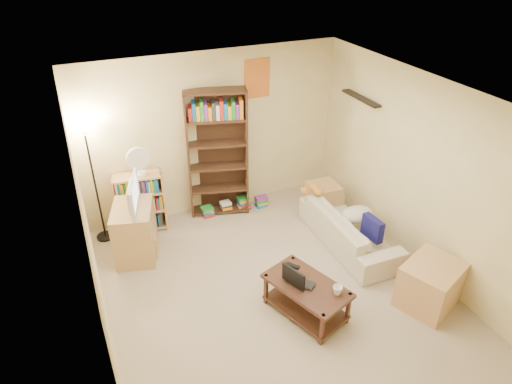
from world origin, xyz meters
TOP-DOWN VIEW (x-y plane):
  - room at (0.00, 0.01)m, footprint 4.50×4.54m
  - sofa at (1.39, 0.49)m, footprint 1.80×0.77m
  - navy_pillow at (1.46, 0.10)m, footprint 0.13×0.35m
  - cream_blanket at (1.52, 0.53)m, footprint 0.48×0.34m
  - tabby_cat at (1.17, 1.18)m, footprint 0.41×0.15m
  - coffee_table at (0.16, -0.45)m, footprint 0.85×1.11m
  - laptop at (0.14, -0.36)m, footprint 0.58×0.58m
  - laptop_screen at (0.00, -0.41)m, footprint 0.12×0.31m
  - mug at (0.40, -0.72)m, footprint 0.22×0.22m
  - tv_remote at (0.16, -0.11)m, footprint 0.15×0.17m
  - tv_stand at (-1.44, 1.45)m, footprint 0.69×0.83m
  - television at (-1.44, 1.45)m, footprint 0.75×0.46m
  - tall_bookshelf at (-0.01, 2.05)m, footprint 0.94×0.53m
  - short_bookshelf at (-1.23, 2.05)m, footprint 0.74×0.38m
  - desk_fan at (-1.18, 2.01)m, footprint 0.33×0.18m
  - floor_lamp at (-1.80, 2.05)m, footprint 0.30×0.30m
  - side_table at (1.46, 1.35)m, footprint 0.47×0.47m
  - end_cabinet at (1.60, -0.90)m, footprint 0.85×0.79m
  - book_stacks at (0.22, 1.95)m, footprint 1.08×0.22m

SIDE VIEW (x-z plane):
  - book_stacks at x=0.22m, z-range -0.02..0.22m
  - side_table at x=1.46m, z-range 0.00..0.51m
  - sofa at x=1.39m, z-range 0.00..0.52m
  - coffee_table at x=0.16m, z-range 0.07..0.50m
  - end_cabinet at x=1.60m, z-range 0.00..0.57m
  - tv_stand at x=-1.44m, z-range 0.00..0.77m
  - cream_blanket at x=1.52m, z-range 0.34..0.55m
  - tv_remote at x=0.16m, z-range 0.44..0.46m
  - laptop at x=0.14m, z-range 0.44..0.47m
  - short_bookshelf at x=-1.23m, z-range 0.00..0.92m
  - mug at x=0.40m, z-range 0.44..0.54m
  - navy_pillow at x=1.46m, z-range 0.34..0.65m
  - laptop_screen at x=0.00m, z-range 0.46..0.68m
  - tabby_cat at x=1.17m, z-range 0.52..0.66m
  - television at x=-1.44m, z-range 0.77..1.17m
  - tall_bookshelf at x=-0.01m, z-range 0.06..2.05m
  - desk_fan at x=-1.18m, z-range 0.93..1.37m
  - floor_lamp at x=-1.80m, z-range 0.52..2.27m
  - room at x=0.00m, z-range 0.36..2.88m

